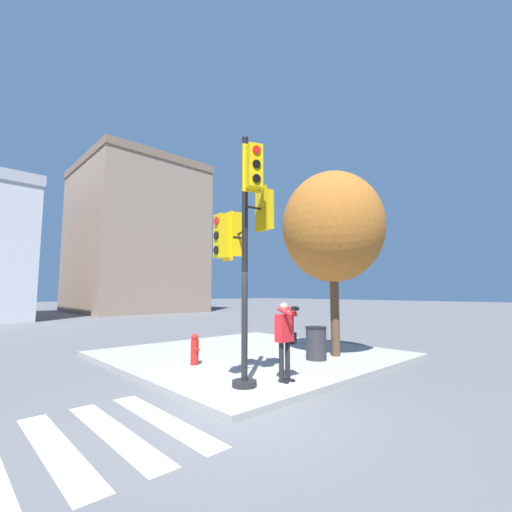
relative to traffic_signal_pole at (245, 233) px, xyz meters
name	(u,v)px	position (x,y,z in m)	size (l,w,h in m)	color
ground_plane	(236,409)	(-0.75, -0.64, -3.35)	(160.00, 160.00, 0.00)	#5B5B5E
sidewalk_corner	(250,355)	(2.75, 2.86, -3.29)	(8.00, 8.00, 0.13)	#9E9B96
crosswalk_stripes	(20,458)	(-3.88, -0.19, -3.35)	(4.27, 3.13, 0.01)	silver
traffic_signal_pole	(245,233)	(0.00, 0.00, 0.00)	(1.44, 1.39, 5.42)	black
person_photographer	(285,334)	(0.94, -0.30, -2.20)	(0.58, 0.54, 1.71)	black
street_tree	(333,227)	(4.29, 0.66, 0.77)	(3.20, 3.20, 5.77)	brown
fire_hydrant	(195,349)	(0.42, 2.52, -2.82)	(0.21, 0.27, 0.82)	red
trash_bin	(316,343)	(3.37, 0.70, -2.75)	(0.62, 0.62, 0.94)	#2D2D33
building_right	(135,239)	(10.98, 31.13, 4.62)	(11.68, 13.40, 15.93)	gray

